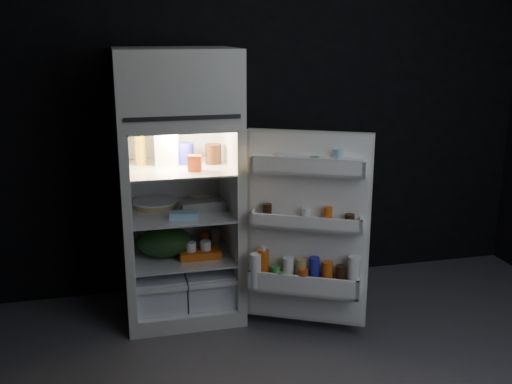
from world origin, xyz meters
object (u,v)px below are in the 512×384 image
object	(u,v)px
refrigerator	(178,176)
fridge_door	(306,234)
yogurt_tray	(200,254)
milk_jug	(168,146)
egg_carton	(203,206)

from	to	relation	value
refrigerator	fridge_door	xyz separation A→B (m)	(0.71, -0.55, -0.28)
refrigerator	yogurt_tray	distance (m)	0.54
fridge_door	milk_jug	bearing A→B (deg)	141.85
fridge_door	yogurt_tray	world-z (taller)	fridge_door
refrigerator	fridge_door	bearing A→B (deg)	-37.74
fridge_door	milk_jug	xyz separation A→B (m)	(-0.77, 0.60, 0.47)
milk_jug	egg_carton	bearing A→B (deg)	-20.94
fridge_door	milk_jug	size ratio (longest dim) A/B	5.08
fridge_door	egg_carton	xyz separation A→B (m)	(-0.56, 0.47, 0.08)
milk_jug	egg_carton	world-z (taller)	milk_jug
refrigerator	yogurt_tray	bearing A→B (deg)	-52.83
milk_jug	egg_carton	size ratio (longest dim) A/B	0.82
milk_jug	yogurt_tray	distance (m)	0.74
refrigerator	yogurt_tray	xyz separation A→B (m)	(0.11, -0.14, -0.50)
fridge_door	yogurt_tray	size ratio (longest dim) A/B	4.47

